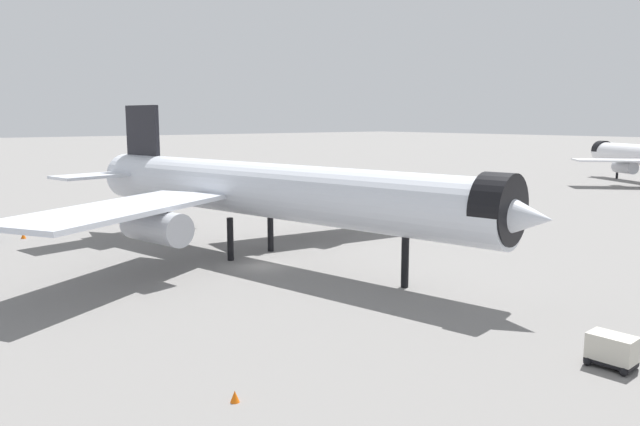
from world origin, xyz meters
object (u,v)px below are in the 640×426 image
(baggage_cart_trailing, at_px, (612,350))
(traffic_cone_wingtip, at_px, (23,235))
(traffic_cone_near_nose, at_px, (235,396))
(airliner_near_gate, at_px, (265,191))

(baggage_cart_trailing, height_order, traffic_cone_wingtip, baggage_cart_trailing)
(traffic_cone_near_nose, bearing_deg, baggage_cart_trailing, 63.49)
(baggage_cart_trailing, distance_m, traffic_cone_near_nose, 20.41)
(airliner_near_gate, relative_size, traffic_cone_wingtip, 75.87)
(traffic_cone_near_nose, bearing_deg, airliner_near_gate, 143.84)
(airliner_near_gate, height_order, baggage_cart_trailing, airliner_near_gate)
(airliner_near_gate, xyz_separation_m, traffic_cone_wingtip, (-25.53, -16.03, -6.24))
(airliner_near_gate, xyz_separation_m, baggage_cart_trailing, (33.73, 0.26, -5.62))
(traffic_cone_wingtip, bearing_deg, baggage_cart_trailing, 15.37)
(airliner_near_gate, xyz_separation_m, traffic_cone_near_nose, (24.62, -18.00, -6.31))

